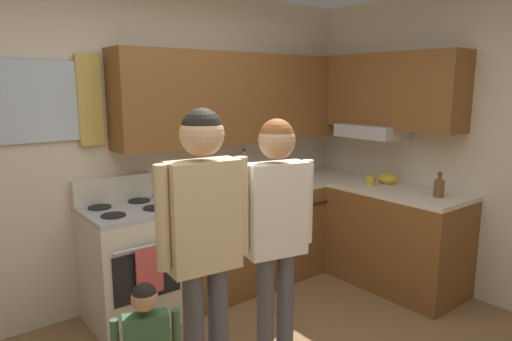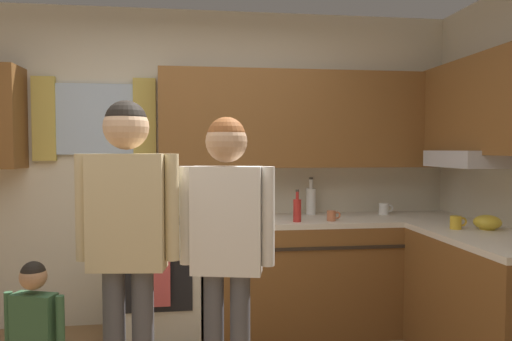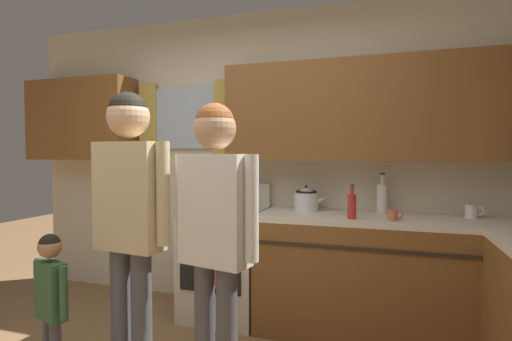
% 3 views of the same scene
% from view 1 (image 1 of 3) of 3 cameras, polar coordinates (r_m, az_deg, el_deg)
% --- Properties ---
extents(back_wall_unit, '(4.60, 0.42, 2.60)m').
position_cam_1_polar(back_wall_unit, '(3.77, -14.62, 5.22)').
color(back_wall_unit, beige).
rests_on(back_wall_unit, ground).
extents(right_wall_unit, '(0.52, 4.05, 2.60)m').
position_cam_1_polar(right_wall_unit, '(4.13, 26.64, 3.99)').
color(right_wall_unit, beige).
rests_on(right_wall_unit, ground).
extents(kitchen_counter_run, '(2.13, 1.78, 0.90)m').
position_cam_1_polar(kitchen_counter_run, '(4.31, 7.20, -7.73)').
color(kitchen_counter_run, brown).
rests_on(kitchen_counter_run, ground).
extents(stove_oven, '(0.63, 0.67, 1.10)m').
position_cam_1_polar(stove_oven, '(3.67, -15.59, -11.11)').
color(stove_oven, beige).
rests_on(stove_oven, ground).
extents(bottle_milk_white, '(0.08, 0.08, 0.31)m').
position_cam_1_polar(bottle_milk_white, '(4.27, -1.50, 0.08)').
color(bottle_milk_white, white).
rests_on(bottle_milk_white, kitchen_counter_run).
extents(bottle_squat_brown, '(0.08, 0.08, 0.21)m').
position_cam_1_polar(bottle_squat_brown, '(4.01, 22.00, -2.02)').
color(bottle_squat_brown, brown).
rests_on(bottle_squat_brown, kitchen_counter_run).
extents(bottle_sauce_red, '(0.06, 0.06, 0.25)m').
position_cam_1_polar(bottle_sauce_red, '(3.86, -0.52, -1.46)').
color(bottle_sauce_red, red).
rests_on(bottle_sauce_red, kitchen_counter_run).
extents(mug_mustard_yellow, '(0.12, 0.08, 0.09)m').
position_cam_1_polar(mug_mustard_yellow, '(4.27, 14.19, -1.26)').
color(mug_mustard_yellow, gold).
rests_on(mug_mustard_yellow, kitchen_counter_run).
extents(mug_ceramic_white, '(0.13, 0.08, 0.09)m').
position_cam_1_polar(mug_ceramic_white, '(4.62, 5.19, -0.06)').
color(mug_ceramic_white, white).
rests_on(mug_ceramic_white, kitchen_counter_run).
extents(cup_terracotta, '(0.11, 0.07, 0.08)m').
position_cam_1_polar(cup_terracotta, '(4.05, 2.44, -1.65)').
color(cup_terracotta, '#B76642').
rests_on(cup_terracotta, kitchen_counter_run).
extents(stovetop_kettle, '(0.27, 0.20, 0.21)m').
position_cam_1_polar(stovetop_kettle, '(3.89, -7.60, -1.43)').
color(stovetop_kettle, silver).
rests_on(stovetop_kettle, kitchen_counter_run).
extents(mixing_bowl, '(0.18, 0.18, 0.10)m').
position_cam_1_polar(mixing_bowl, '(4.40, 16.24, -0.99)').
color(mixing_bowl, gold).
rests_on(mixing_bowl, kitchen_counter_run).
extents(adult_holding_child, '(0.52, 0.23, 1.70)m').
position_cam_1_polar(adult_holding_child, '(2.42, -6.55, -7.14)').
color(adult_holding_child, '#4C4C51').
rests_on(adult_holding_child, ground).
extents(adult_in_plaid, '(0.49, 0.23, 1.62)m').
position_cam_1_polar(adult_in_plaid, '(2.73, 2.54, -6.11)').
color(adult_in_plaid, '#4C4C51').
rests_on(adult_in_plaid, ground).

